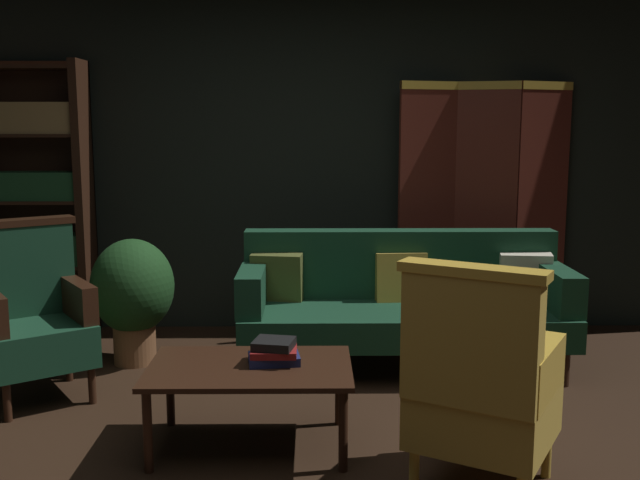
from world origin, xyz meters
TOP-DOWN VIEW (x-y plane):
  - ground_plane at (0.00, 0.00)m, footprint 10.00×10.00m
  - back_wall at (0.00, 2.45)m, footprint 7.20×0.10m
  - folding_screen at (1.26, 2.23)m, footprint 1.32×0.23m
  - bookshelf at (-2.15, 2.19)m, footprint 0.90×0.32m
  - velvet_couch at (0.55, 1.45)m, footprint 2.12×0.78m
  - coffee_table at (-0.35, 0.21)m, footprint 1.00×0.64m
  - armchair_gilt_accent at (0.68, -0.27)m, footprint 0.79×0.79m
  - armchair_wing_left at (-1.67, 0.90)m, footprint 0.80×0.80m
  - potted_plant at (-1.24, 1.52)m, footprint 0.55×0.55m
  - book_navy_cloth at (-0.23, 0.24)m, footprint 0.27×0.19m
  - book_red_leather at (-0.23, 0.24)m, footprint 0.23×0.19m
  - book_black_cloth at (-0.23, 0.24)m, footprint 0.22×0.21m

SIDE VIEW (x-z plane):
  - ground_plane at x=0.00m, z-range 0.00..0.00m
  - coffee_table at x=-0.35m, z-range 0.16..0.58m
  - book_navy_cloth at x=-0.23m, z-range 0.42..0.46m
  - velvet_couch at x=0.55m, z-range 0.01..0.89m
  - book_red_leather at x=-0.23m, z-range 0.46..0.50m
  - potted_plant at x=-1.24m, z-range 0.07..0.91m
  - armchair_gilt_accent at x=0.68m, z-range -0.03..1.01m
  - armchair_wing_left at x=-1.67m, z-range -0.03..1.01m
  - book_black_cloth at x=-0.23m, z-range 0.50..0.54m
  - folding_screen at x=1.26m, z-range 0.04..1.94m
  - bookshelf at x=-2.15m, z-range 0.05..2.10m
  - back_wall at x=0.00m, z-range 0.00..2.80m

